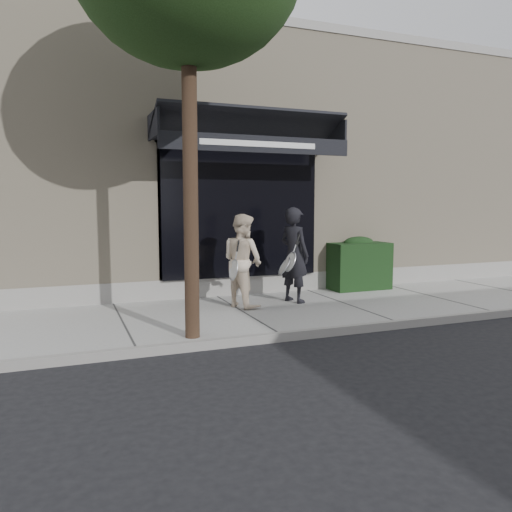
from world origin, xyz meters
name	(u,v)px	position (x,y,z in m)	size (l,w,h in m)	color
ground	(344,309)	(0.00, 0.00, 0.00)	(80.00, 80.00, 0.00)	black
sidewalk	(344,306)	(0.00, 0.00, 0.06)	(20.00, 3.00, 0.12)	gray
curb	(396,324)	(0.00, -1.55, 0.07)	(20.00, 0.10, 0.14)	gray
building_facade	(250,175)	(-0.01, 4.96, 2.74)	(14.30, 8.04, 5.64)	beige
hedge	(358,264)	(1.10, 1.25, 0.66)	(1.30, 0.70, 1.14)	black
pedestrian_front	(294,255)	(-0.82, 0.44, 1.00)	(0.75, 0.91, 1.77)	black
pedestrian_back	(243,261)	(-1.86, 0.39, 0.95)	(0.89, 0.98, 1.66)	beige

